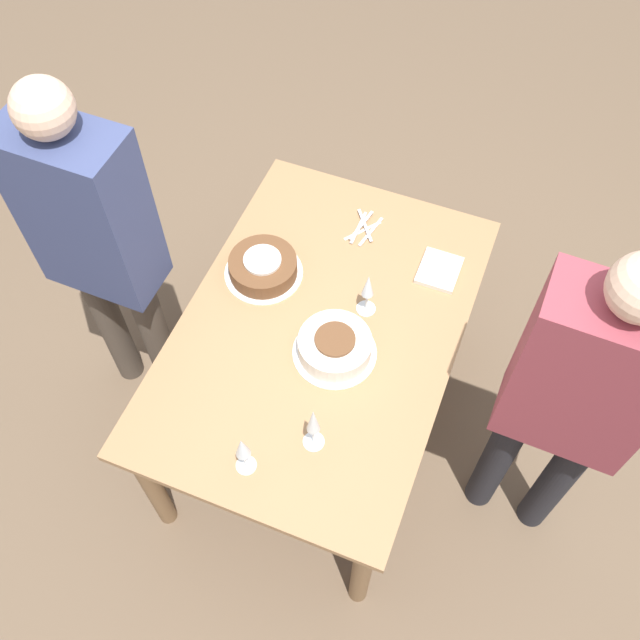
# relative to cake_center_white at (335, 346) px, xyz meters

# --- Properties ---
(ground_plane) EXTENTS (12.00, 12.00, 0.00)m
(ground_plane) POSITION_rel_cake_center_white_xyz_m (-0.08, -0.09, -0.77)
(ground_plane) COLOR brown
(dining_table) EXTENTS (1.43, 0.97, 0.72)m
(dining_table) POSITION_rel_cake_center_white_xyz_m (-0.08, -0.09, -0.15)
(dining_table) COLOR #9E754C
(dining_table) RESTS_ON ground_plane
(cake_center_white) EXTENTS (0.29, 0.29, 0.10)m
(cake_center_white) POSITION_rel_cake_center_white_xyz_m (0.00, 0.00, 0.00)
(cake_center_white) COLOR white
(cake_center_white) RESTS_ON dining_table
(cake_front_chocolate) EXTENTS (0.29, 0.29, 0.09)m
(cake_front_chocolate) POSITION_rel_cake_center_white_xyz_m (-0.23, -0.37, -0.00)
(cake_front_chocolate) COLOR white
(cake_front_chocolate) RESTS_ON dining_table
(wine_glass_near) EXTENTS (0.07, 0.07, 0.20)m
(wine_glass_near) POSITION_rel_cake_center_white_xyz_m (0.49, -0.11, 0.09)
(wine_glass_near) COLOR silver
(wine_glass_near) RESTS_ON dining_table
(wine_glass_far) EXTENTS (0.07, 0.07, 0.23)m
(wine_glass_far) POSITION_rel_cake_center_white_xyz_m (0.34, 0.06, 0.10)
(wine_glass_far) COLOR silver
(wine_glass_far) RESTS_ON dining_table
(wine_glass_extra) EXTENTS (0.07, 0.07, 0.20)m
(wine_glass_extra) POSITION_rel_cake_center_white_xyz_m (-0.21, 0.04, 0.09)
(wine_glass_extra) COLOR silver
(wine_glass_extra) RESTS_ON dining_table
(fork_pile) EXTENTS (0.18, 0.11, 0.01)m
(fork_pile) POSITION_rel_cake_center_white_xyz_m (-0.57, -0.09, -0.04)
(fork_pile) COLOR silver
(fork_pile) RESTS_ON dining_table
(napkin_stack) EXTENTS (0.17, 0.15, 0.02)m
(napkin_stack) POSITION_rel_cake_center_white_xyz_m (-0.47, 0.24, -0.03)
(napkin_stack) COLOR silver
(napkin_stack) RESTS_ON dining_table
(person_cutting) EXTENTS (0.22, 0.40, 1.63)m
(person_cutting) POSITION_rel_cake_center_white_xyz_m (0.02, -0.87, 0.22)
(person_cutting) COLOR #4C4238
(person_cutting) RESTS_ON ground_plane
(person_watching) EXTENTS (0.23, 0.41, 1.60)m
(person_watching) POSITION_rel_cake_center_white_xyz_m (0.01, 0.76, 0.20)
(person_watching) COLOR #232328
(person_watching) RESTS_ON ground_plane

